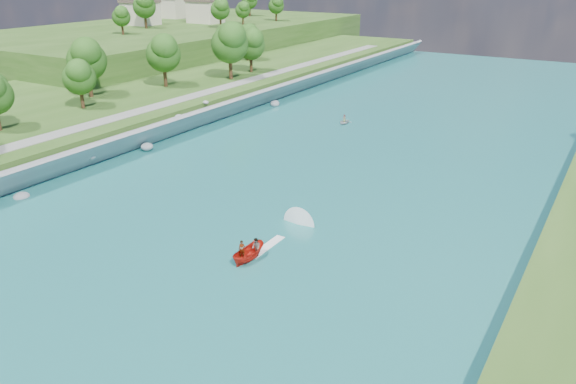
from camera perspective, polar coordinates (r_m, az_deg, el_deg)
The scene contains 11 objects.
ground at distance 51.27m, azimuth -11.87°, elevation -7.04°, with size 260.00×260.00×0.00m, color #2D5119.
river_water at distance 65.63m, azimuth -0.07°, elevation 0.13°, with size 55.00×240.00×0.10m, color #1B6467.
berm_west at distance 99.49m, azimuth -25.67°, elevation 6.60°, with size 45.00×240.00×3.50m, color #2D5119.
ridge_west at distance 171.98m, azimuth -10.98°, elevation 14.90°, with size 60.00×120.00×9.00m, color #2D5119.
riprap_bank at distance 80.44m, azimuth -16.28°, elevation 4.70°, with size 4.46×236.00×4.27m.
riverside_path at distance 85.24m, azimuth -19.20°, elevation 6.54°, with size 3.00×200.00×0.10m, color gray.
ridge_houses at distance 179.01m, azimuth -11.62°, elevation 17.96°, with size 29.50×29.50×8.40m.
trees_west at distance 86.31m, azimuth -26.28°, elevation 9.51°, with size 19.01×149.26×13.14m.
trees_ridge at distance 167.61m, azimuth -8.28°, elevation 18.02°, with size 23.61×66.82×10.78m.
motorboat at distance 51.46m, azimuth -2.91°, elevation -5.50°, with size 3.60×18.78×2.06m.
raft at distance 94.69m, azimuth 5.73°, elevation 7.15°, with size 2.46×3.15×1.48m.
Camera 1 is at (31.71, -32.03, 24.43)m, focal length 35.00 mm.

